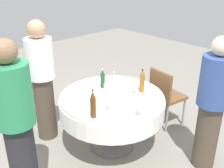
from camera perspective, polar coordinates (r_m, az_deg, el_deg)
name	(u,v)px	position (r m, az deg, el deg)	size (l,w,h in m)	color
ground_plane	(112,145)	(3.66, 0.00, -12.84)	(10.00, 10.00, 0.00)	gray
dining_table	(112,106)	(3.33, 0.00, -4.73)	(1.29, 1.29, 0.74)	white
bottle_brown_inner	(93,105)	(2.75, -4.03, -4.37)	(0.06, 0.06, 0.32)	#593314
bottle_clear_near	(106,89)	(3.15, -1.21, -1.00)	(0.06, 0.06, 0.26)	silver
bottle_dark_green_west	(103,79)	(3.42, -1.99, 1.05)	(0.06, 0.06, 0.26)	#194728
bottle_amber_right	(142,82)	(3.31, 6.37, 0.53)	(0.06, 0.06, 0.30)	#8C5619
bottle_clear_rear	(114,84)	(3.22, 0.45, -0.05)	(0.06, 0.06, 0.30)	silver
wine_glass_right	(139,108)	(2.80, 5.76, -5.02)	(0.07, 0.07, 0.14)	white
wine_glass_rear	(109,103)	(2.90, -0.71, -4.06)	(0.07, 0.07, 0.13)	white
wine_glass_mid	(136,86)	(3.26, 5.05, -0.50)	(0.06, 0.06, 0.15)	white
plate_east	(122,102)	(3.09, 2.08, -3.88)	(0.21, 0.21, 0.02)	white
plate_south	(93,94)	(3.29, -4.07, -2.07)	(0.22, 0.22, 0.02)	white
plate_outer	(118,83)	(3.57, 1.20, 0.23)	(0.23, 0.23, 0.04)	white
spoon_near	(150,96)	(3.27, 8.05, -2.58)	(0.18, 0.02, 0.01)	silver
person_inner	(212,104)	(3.11, 20.41, -3.92)	(0.34, 0.34, 1.56)	#4C3F33
person_near	(17,126)	(2.56, -19.42, -8.42)	(0.34, 0.34, 1.68)	#26262B
person_west	(42,80)	(3.55, -14.59, 0.85)	(0.34, 0.34, 1.61)	#4C3F33
chair_mid	(165,93)	(3.89, 11.10, -1.92)	(0.46, 0.46, 0.87)	brown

